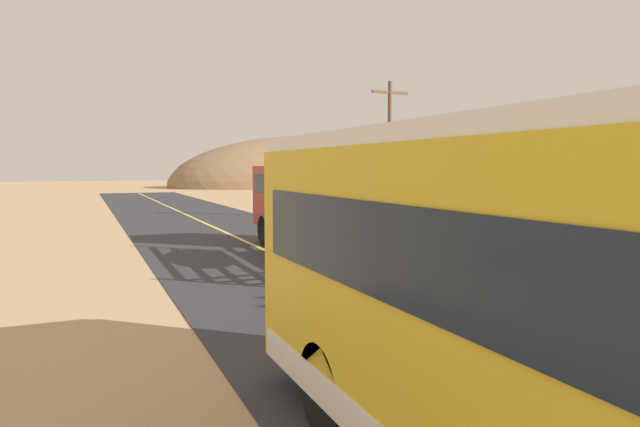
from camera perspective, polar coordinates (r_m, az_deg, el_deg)
The scene contains 7 objects.
ground_plane at distance 7.56m, azimuth 30.24°, elevation -18.16°, with size 240.00×240.00×0.00m, color tan.
road_surface at distance 7.55m, azimuth 30.25°, elevation -18.09°, with size 8.00×120.00×0.02m, color #2D2D33.
road_centre_line at distance 7.55m, azimuth 30.25°, elevation -18.00°, with size 0.16×117.60×0.00m, color #D8CC4C.
livestock_truck at distance 18.24m, azimuth -0.36°, elevation 1.47°, with size 2.53×9.70×3.02m.
power_pole_mid at distance 30.04m, azimuth 7.32°, elevation 7.07°, with size 2.20×0.24×7.52m.
boulder_far_horizon at distance 24.46m, azimuth 8.78°, elevation -0.84°, with size 1.37×1.22×0.93m, color #756656.
distant_hill at distance 82.43m, azimuth -0.71°, elevation 2.88°, with size 43.38×21.83×15.20m, color olive.
Camera 1 is at (-5.72, -4.02, 2.87)m, focal length 30.45 mm.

